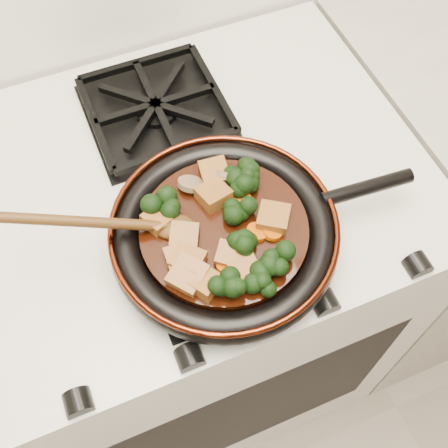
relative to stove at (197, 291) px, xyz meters
name	(u,v)px	position (x,y,z in m)	size (l,w,h in m)	color
stove	(197,291)	(0.00, 0.00, 0.00)	(0.76, 0.60, 0.90)	beige
burner_grate_front	(219,243)	(0.00, -0.14, 0.46)	(0.23, 0.23, 0.03)	black
burner_grate_back	(156,108)	(0.00, 0.14, 0.46)	(0.23, 0.23, 0.03)	black
skillet	(226,233)	(0.01, -0.14, 0.49)	(0.45, 0.32, 0.05)	black
braising_sauce	(224,232)	(0.01, -0.14, 0.50)	(0.24, 0.24, 0.02)	black
tofu_cube_0	(181,259)	(-0.07, -0.17, 0.52)	(0.04, 0.04, 0.02)	brown
tofu_cube_1	(215,173)	(0.03, -0.06, 0.52)	(0.04, 0.04, 0.02)	brown
tofu_cube_2	(184,236)	(-0.05, -0.14, 0.52)	(0.04, 0.04, 0.02)	brown
tofu_cube_3	(230,256)	(0.00, -0.19, 0.52)	(0.04, 0.03, 0.02)	brown
tofu_cube_4	(158,219)	(-0.08, -0.10, 0.52)	(0.04, 0.03, 0.02)	brown
tofu_cube_5	(204,282)	(-0.05, -0.21, 0.52)	(0.04, 0.04, 0.02)	brown
tofu_cube_6	(188,275)	(-0.07, -0.20, 0.52)	(0.04, 0.04, 0.02)	brown
tofu_cube_7	(245,271)	(0.00, -0.22, 0.52)	(0.04, 0.03, 0.02)	brown
tofu_cube_8	(214,195)	(0.01, -0.09, 0.52)	(0.04, 0.04, 0.02)	brown
tofu_cube_9	(187,261)	(-0.06, -0.18, 0.52)	(0.04, 0.04, 0.02)	brown
tofu_cube_10	(273,218)	(0.07, -0.16, 0.52)	(0.04, 0.04, 0.02)	brown
broccoli_floret_0	(279,263)	(0.05, -0.23, 0.52)	(0.06, 0.06, 0.06)	black
broccoli_floret_1	(240,182)	(0.05, -0.09, 0.52)	(0.06, 0.06, 0.05)	black
broccoli_floret_2	(245,243)	(0.02, -0.18, 0.52)	(0.06, 0.06, 0.05)	black
broccoli_floret_3	(240,175)	(0.06, -0.08, 0.52)	(0.06, 0.06, 0.05)	black
broccoli_floret_4	(254,285)	(0.01, -0.24, 0.52)	(0.06, 0.06, 0.05)	black
broccoli_floret_5	(240,208)	(0.04, -0.13, 0.52)	(0.06, 0.06, 0.05)	black
broccoli_floret_6	(244,182)	(0.06, -0.09, 0.52)	(0.06, 0.06, 0.05)	black
broccoli_floret_7	(226,287)	(-0.03, -0.23, 0.52)	(0.06, 0.06, 0.06)	black
broccoli_floret_8	(162,209)	(-0.06, -0.09, 0.52)	(0.06, 0.06, 0.05)	black
carrot_coin_0	(242,201)	(0.05, -0.12, 0.51)	(0.03, 0.03, 0.01)	#BB4D05
carrot_coin_1	(257,232)	(0.04, -0.17, 0.51)	(0.03, 0.03, 0.01)	#BB4D05
carrot_coin_2	(273,233)	(0.06, -0.18, 0.51)	(0.03, 0.03, 0.01)	#BB4D05
carrot_coin_3	(228,265)	(-0.01, -0.20, 0.51)	(0.03, 0.03, 0.01)	#BB4D05
mushroom_slice_0	(190,184)	(-0.01, -0.06, 0.52)	(0.04, 0.04, 0.01)	brown
mushroom_slice_1	(226,175)	(0.04, -0.07, 0.52)	(0.04, 0.04, 0.01)	brown
mushroom_slice_2	(244,279)	(0.00, -0.23, 0.52)	(0.03, 0.03, 0.01)	brown
mushroom_slice_3	(235,281)	(-0.01, -0.23, 0.52)	(0.04, 0.04, 0.01)	brown
mushroom_slice_4	(198,277)	(-0.06, -0.20, 0.52)	(0.04, 0.04, 0.01)	brown
wooden_spoon	(123,224)	(-0.12, -0.10, 0.53)	(0.15, 0.07, 0.25)	#44290E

